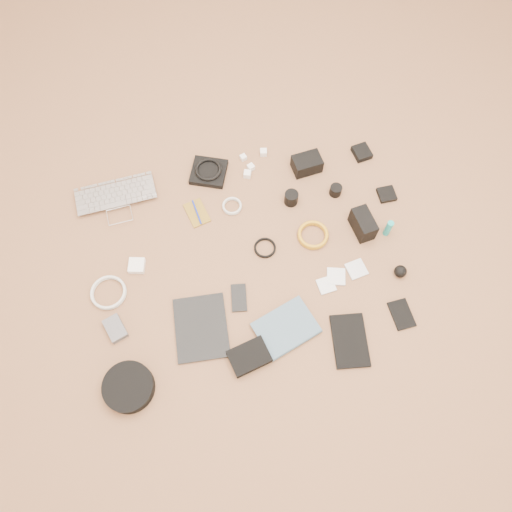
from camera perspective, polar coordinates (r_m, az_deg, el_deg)
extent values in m
cube|color=#8E6241|center=(2.17, -0.25, -0.41)|extent=(4.00, 4.00, 0.04)
imported|color=#B3B3B7|center=(2.33, -15.52, 5.73)|extent=(0.38, 0.27, 0.03)
cube|color=black|center=(2.35, -5.42, 9.53)|extent=(0.20, 0.19, 0.03)
torus|color=black|center=(2.33, -5.47, 9.82)|extent=(0.13, 0.13, 0.02)
cube|color=white|center=(2.39, -1.47, 11.19)|extent=(0.03, 0.03, 0.02)
cube|color=white|center=(2.36, -0.59, 10.11)|extent=(0.04, 0.04, 0.03)
cube|color=white|center=(2.40, 0.86, 11.76)|extent=(0.04, 0.04, 0.03)
cube|color=white|center=(2.33, -0.99, 9.34)|extent=(0.04, 0.04, 0.03)
cube|color=black|center=(2.35, 5.83, 10.43)|extent=(0.14, 0.10, 0.07)
cube|color=black|center=(2.45, 11.99, 11.51)|extent=(0.09, 0.10, 0.03)
cube|color=olive|center=(2.26, -6.77, 4.91)|extent=(0.11, 0.15, 0.01)
cylinder|color=#1528B2|center=(2.25, -6.79, 5.00)|extent=(0.03, 0.13, 0.01)
torus|color=silver|center=(2.26, -2.75, 5.66)|extent=(0.10, 0.10, 0.01)
cylinder|color=black|center=(2.25, 4.05, 6.63)|extent=(0.07, 0.07, 0.07)
cylinder|color=black|center=(2.30, 9.09, 7.42)|extent=(0.07, 0.07, 0.05)
cube|color=black|center=(2.36, 14.70, 6.83)|extent=(0.08, 0.08, 0.02)
cube|color=white|center=(2.18, -13.46, -1.08)|extent=(0.08, 0.08, 0.03)
torus|color=silver|center=(2.17, -16.47, -4.08)|extent=(0.20, 0.20, 0.01)
torus|color=black|center=(2.16, 1.03, 0.89)|extent=(0.11, 0.11, 0.01)
torus|color=#C58C17|center=(2.20, 6.51, 2.31)|extent=(0.14, 0.14, 0.02)
cube|color=black|center=(2.21, 12.13, 3.60)|extent=(0.09, 0.14, 0.10)
cylinder|color=teal|center=(2.23, 14.88, 3.09)|extent=(0.03, 0.03, 0.10)
cube|color=#56555A|center=(2.10, -15.77, -7.98)|extent=(0.10, 0.12, 0.03)
cube|color=black|center=(2.05, -6.29, -8.14)|extent=(0.23, 0.28, 0.01)
cube|color=black|center=(2.08, -1.96, -4.79)|extent=(0.08, 0.13, 0.01)
cube|color=silver|center=(2.11, 8.02, -3.33)|extent=(0.08, 0.08, 0.01)
cube|color=silver|center=(2.13, 9.13, -2.34)|extent=(0.09, 0.09, 0.01)
cube|color=silver|center=(2.16, 11.40, -1.50)|extent=(0.09, 0.09, 0.01)
sphere|color=black|center=(2.18, 16.17, -1.70)|extent=(0.06, 0.06, 0.05)
cylinder|color=black|center=(2.02, -14.35, -14.32)|extent=(0.24, 0.24, 0.05)
cube|color=black|center=(1.99, -0.78, -11.43)|extent=(0.17, 0.14, 0.04)
imported|color=#456176|center=(2.02, 4.81, -10.26)|extent=(0.28, 0.24, 0.02)
cube|color=black|center=(2.05, 10.67, -9.49)|extent=(0.16, 0.23, 0.02)
cube|color=black|center=(2.14, 16.30, -6.42)|extent=(0.09, 0.13, 0.01)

